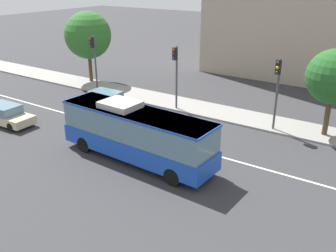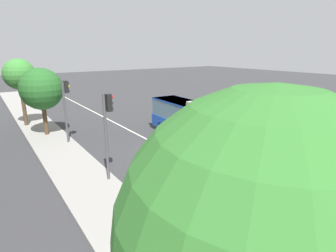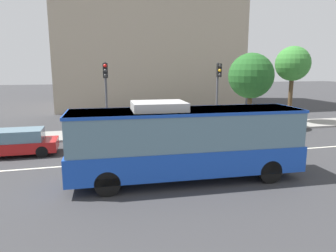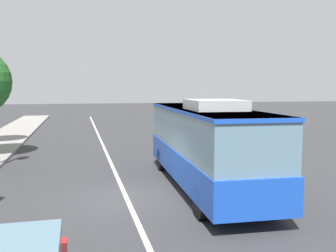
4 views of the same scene
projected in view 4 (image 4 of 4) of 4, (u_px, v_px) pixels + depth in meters
name	position (u px, v px, depth m)	size (l,w,h in m)	color
ground_plane	(126.00, 198.00, 13.34)	(160.00, 160.00, 0.00)	#333335
lane_centre_line	(126.00, 198.00, 13.34)	(76.00, 0.16, 0.01)	silver
transit_bus	(205.00, 142.00, 14.55)	(10.10, 2.92, 3.46)	#1947B7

